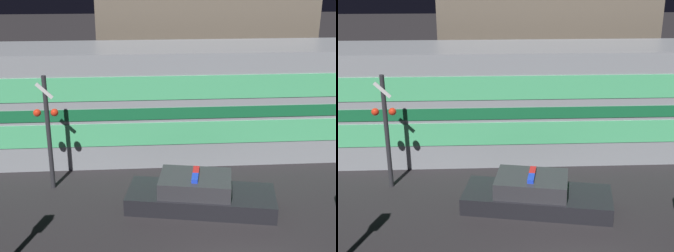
# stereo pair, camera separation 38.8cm
# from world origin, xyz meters

# --- Properties ---
(train) EXTENTS (23.81, 3.13, 4.48)m
(train) POSITION_xyz_m (-2.37, 8.85, 2.24)
(train) COLOR #999EA5
(train) RESTS_ON ground_plane
(police_car) EXTENTS (5.03, 2.65, 1.23)m
(police_car) POSITION_xyz_m (-0.60, 4.21, 0.45)
(police_car) COLOR black
(police_car) RESTS_ON ground_plane
(crossing_signal_far) EXTENTS (0.83, 0.36, 4.09)m
(crossing_signal_far) POSITION_xyz_m (-5.60, 5.90, 2.29)
(crossing_signal_far) COLOR #2D2D33
(crossing_signal_far) RESTS_ON ground_plane
(building_left) EXTENTS (10.54, 4.82, 7.13)m
(building_left) POSITION_xyz_m (0.91, 14.97, 3.56)
(building_left) COLOR #726656
(building_left) RESTS_ON ground_plane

